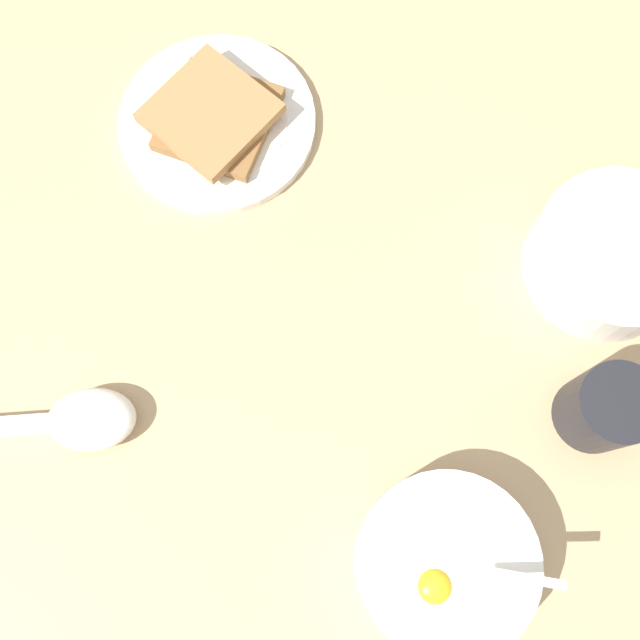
# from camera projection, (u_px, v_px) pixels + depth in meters

# --- Properties ---
(ground_plane) EXTENTS (3.00, 3.00, 0.00)m
(ground_plane) POSITION_uv_depth(u_px,v_px,m) (325.00, 372.00, 0.66)
(ground_plane) COLOR tan
(egg_bowl) EXTENTS (0.14, 0.15, 0.08)m
(egg_bowl) POSITION_uv_depth(u_px,v_px,m) (445.00, 563.00, 0.59)
(egg_bowl) COLOR white
(egg_bowl) RESTS_ON ground_plane
(toast_plate) EXTENTS (0.19, 0.19, 0.01)m
(toast_plate) POSITION_uv_depth(u_px,v_px,m) (217.00, 122.00, 0.72)
(toast_plate) COLOR white
(toast_plate) RESTS_ON ground_plane
(toast_sandwich) EXTENTS (0.12, 0.12, 0.02)m
(toast_sandwich) POSITION_uv_depth(u_px,v_px,m) (214.00, 116.00, 0.70)
(toast_sandwich) COLOR brown
(toast_sandwich) RESTS_ON toast_plate
(soup_spoon) EXTENTS (0.12, 0.16, 0.03)m
(soup_spoon) POSITION_uv_depth(u_px,v_px,m) (78.00, 421.00, 0.63)
(soup_spoon) COLOR white
(soup_spoon) RESTS_ON ground_plane
(congee_bowl) EXTENTS (0.14, 0.14, 0.06)m
(congee_bowl) POSITION_uv_depth(u_px,v_px,m) (612.00, 255.00, 0.65)
(congee_bowl) COLOR white
(congee_bowl) RESTS_ON ground_plane
(drinking_cup) EXTENTS (0.07, 0.07, 0.07)m
(drinking_cup) POSITION_uv_depth(u_px,v_px,m) (606.00, 408.00, 0.61)
(drinking_cup) COLOR black
(drinking_cup) RESTS_ON ground_plane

